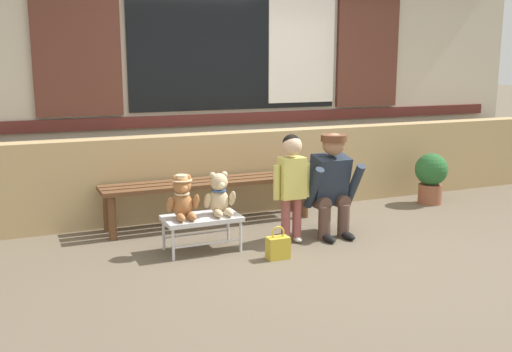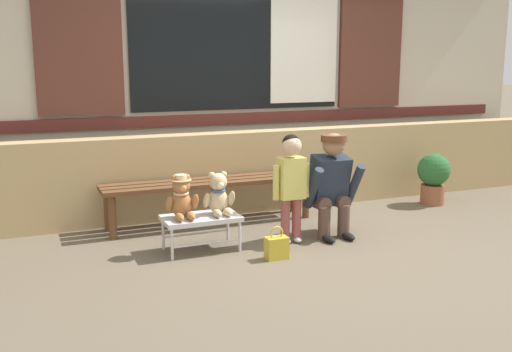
% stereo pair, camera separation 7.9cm
% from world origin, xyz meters
% --- Properties ---
extents(ground_plane, '(60.00, 60.00, 0.00)m').
position_xyz_m(ground_plane, '(0.00, 0.00, 0.00)').
color(ground_plane, brown).
extents(brick_low_wall, '(7.49, 0.25, 0.85)m').
position_xyz_m(brick_low_wall, '(0.00, 1.43, 0.42)').
color(brick_low_wall, tan).
rests_on(brick_low_wall, ground).
extents(shop_facade, '(7.64, 0.26, 3.47)m').
position_xyz_m(shop_facade, '(0.00, 1.94, 1.74)').
color(shop_facade, beige).
rests_on(shop_facade, ground).
extents(wooden_bench_long, '(2.10, 0.40, 0.44)m').
position_xyz_m(wooden_bench_long, '(-0.60, 1.06, 0.37)').
color(wooden_bench_long, brown).
rests_on(wooden_bench_long, ground).
extents(small_display_bench, '(0.64, 0.36, 0.30)m').
position_xyz_m(small_display_bench, '(-0.93, 0.31, 0.27)').
color(small_display_bench, silver).
rests_on(small_display_bench, ground).
extents(teddy_bear_with_hat, '(0.28, 0.27, 0.36)m').
position_xyz_m(teddy_bear_with_hat, '(-1.09, 0.32, 0.47)').
color(teddy_bear_with_hat, '#A86B3D').
rests_on(teddy_bear_with_hat, small_display_bench).
extents(teddy_bear_plain, '(0.28, 0.26, 0.36)m').
position_xyz_m(teddy_bear_plain, '(-0.77, 0.32, 0.46)').
color(teddy_bear_plain, '#CCB289').
rests_on(teddy_bear_plain, small_display_bench).
extents(child_standing, '(0.35, 0.18, 0.96)m').
position_xyz_m(child_standing, '(-0.14, 0.23, 0.59)').
color(child_standing, '#994C4C').
rests_on(child_standing, ground).
extents(adult_crouching, '(0.50, 0.49, 0.95)m').
position_xyz_m(adult_crouching, '(0.29, 0.27, 0.48)').
color(adult_crouching, brown).
rests_on(adult_crouching, ground).
extents(handbag_on_ground, '(0.18, 0.11, 0.27)m').
position_xyz_m(handbag_on_ground, '(-0.43, -0.12, 0.10)').
color(handbag_on_ground, gold).
rests_on(handbag_on_ground, ground).
extents(potted_plant, '(0.36, 0.36, 0.57)m').
position_xyz_m(potted_plant, '(1.94, 0.89, 0.32)').
color(potted_plant, brown).
rests_on(potted_plant, ground).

